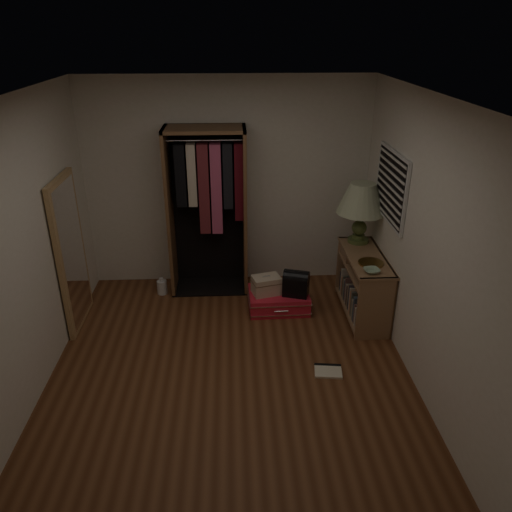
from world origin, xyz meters
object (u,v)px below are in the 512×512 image
open_wardrobe (208,198)px  train_case (266,285)px  pink_suitcase (279,300)px  black_bag (296,283)px  console_bookshelf (362,282)px  white_jug (162,287)px  floor_mirror (71,254)px  table_lamp (362,200)px

open_wardrobe → train_case: (0.66, -0.63, -0.87)m
pink_suitcase → train_case: (-0.15, -0.02, 0.22)m
train_case → black_bag: size_ratio=1.11×
console_bookshelf → black_bag: console_bookshelf is taller
train_case → white_jug: bearing=145.5°
black_bag → white_jug: 1.73m
floor_mirror → console_bookshelf: bearing=0.8°
console_bookshelf → pink_suitcase: size_ratio=1.52×
console_bookshelf → pink_suitcase: (-0.95, 0.12, -0.28)m
train_case → black_bag: bearing=-23.8°
console_bookshelf → white_jug: size_ratio=5.13×
floor_mirror → black_bag: floor_mirror is taller
train_case → table_lamp: size_ratio=0.51×
floor_mirror → white_jug: 1.28m
train_case → open_wardrobe: bearing=121.6°
floor_mirror → pink_suitcase: bearing=4.2°
train_case → table_lamp: table_lamp is taller
floor_mirror → black_bag: (2.48, 0.09, -0.47)m
train_case → floor_mirror: bearing=168.8°
pink_suitcase → train_case: train_case is taller
train_case → white_jug: 1.39m
open_wardrobe → black_bag: open_wardrobe is taller
console_bookshelf → table_lamp: size_ratio=1.56×
console_bookshelf → open_wardrobe: size_ratio=0.55×
white_jug → open_wardrobe: bearing=15.5°
black_bag → console_bookshelf: bearing=13.9°
open_wardrobe → floor_mirror: size_ratio=1.21×
table_lamp → train_case: bearing=-167.1°
train_case → black_bag: 0.35m
console_bookshelf → table_lamp: (0.00, 0.36, 0.88)m
floor_mirror → black_bag: size_ratio=5.10×
pink_suitcase → white_jug: pink_suitcase is taller
open_wardrobe → train_case: 1.26m
pink_suitcase → table_lamp: size_ratio=1.02×
pink_suitcase → open_wardrobe: bearing=141.9°
black_bag → floor_mirror: bearing=-160.3°
pink_suitcase → white_jug: bearing=161.7°
white_jug → table_lamp: bearing=-4.7°
table_lamp → white_jug: size_ratio=3.29×
open_wardrobe → white_jug: open_wardrobe is taller
open_wardrobe → black_bag: bearing=-34.0°
open_wardrobe → pink_suitcase: open_wardrobe is taller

